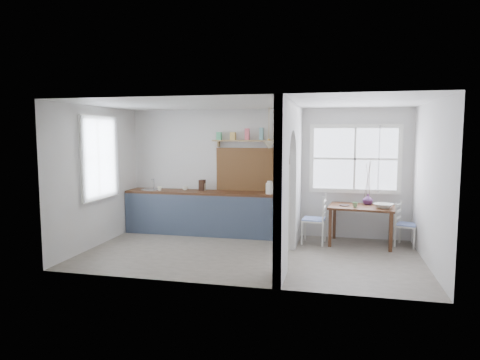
% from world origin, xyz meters
% --- Properties ---
extents(floor, '(5.80, 3.20, 0.01)m').
position_xyz_m(floor, '(0.00, 0.00, 0.00)').
color(floor, gray).
rests_on(floor, ground).
extents(ceiling, '(5.80, 3.20, 0.01)m').
position_xyz_m(ceiling, '(0.00, 0.00, 2.60)').
color(ceiling, silver).
rests_on(ceiling, walls).
extents(walls, '(5.81, 3.21, 2.60)m').
position_xyz_m(walls, '(0.00, 0.00, 1.30)').
color(walls, silver).
rests_on(walls, floor).
extents(partition, '(0.12, 3.20, 2.60)m').
position_xyz_m(partition, '(0.70, 0.06, 1.45)').
color(partition, silver).
rests_on(partition, floor).
extents(kitchen_window, '(0.10, 1.16, 1.50)m').
position_xyz_m(kitchen_window, '(-2.87, 0.00, 1.65)').
color(kitchen_window, white).
rests_on(kitchen_window, walls).
extents(nook_window, '(1.76, 0.10, 1.30)m').
position_xyz_m(nook_window, '(1.80, 1.56, 1.60)').
color(nook_window, white).
rests_on(nook_window, walls).
extents(counter, '(3.50, 0.60, 0.90)m').
position_xyz_m(counter, '(-1.13, 1.33, 0.46)').
color(counter, '#532E18').
rests_on(counter, floor).
extents(sink, '(0.40, 0.40, 0.02)m').
position_xyz_m(sink, '(-2.43, 1.30, 0.89)').
color(sink, silver).
rests_on(sink, counter).
extents(backsplash, '(1.65, 0.03, 0.90)m').
position_xyz_m(backsplash, '(-0.20, 1.58, 1.35)').
color(backsplash, brown).
rests_on(backsplash, walls).
extents(shelf, '(1.75, 0.20, 0.21)m').
position_xyz_m(shelf, '(-0.20, 1.49, 2.00)').
color(shelf, '#8F734C').
rests_on(shelf, walls).
extents(pendant_lamp, '(0.26, 0.26, 0.16)m').
position_xyz_m(pendant_lamp, '(0.15, 1.15, 1.88)').
color(pendant_lamp, beige).
rests_on(pendant_lamp, ceiling).
extents(utensil_rail, '(0.02, 0.50, 0.02)m').
position_xyz_m(utensil_rail, '(0.61, 0.90, 1.45)').
color(utensil_rail, silver).
rests_on(utensil_rail, partition).
extents(dining_table, '(1.26, 0.92, 0.74)m').
position_xyz_m(dining_table, '(1.93, 1.08, 0.37)').
color(dining_table, '#532E18').
rests_on(dining_table, floor).
extents(chair_left, '(0.47, 0.47, 0.94)m').
position_xyz_m(chair_left, '(1.05, 1.01, 0.47)').
color(chair_left, silver).
rests_on(chair_left, floor).
extents(chair_right, '(0.49, 0.49, 0.82)m').
position_xyz_m(chair_right, '(2.76, 1.17, 0.41)').
color(chair_right, silver).
rests_on(chair_right, floor).
extents(kettle, '(0.27, 0.25, 0.26)m').
position_xyz_m(kettle, '(0.17, 1.21, 1.03)').
color(kettle, white).
rests_on(kettle, counter).
extents(mug_a, '(0.11, 0.11, 0.09)m').
position_xyz_m(mug_a, '(-2.17, 1.19, 0.94)').
color(mug_a, white).
rests_on(mug_a, counter).
extents(mug_b, '(0.12, 0.12, 0.09)m').
position_xyz_m(mug_b, '(-1.68, 1.38, 0.94)').
color(mug_b, white).
rests_on(mug_b, counter).
extents(knife_block, '(0.12, 0.15, 0.23)m').
position_xyz_m(knife_block, '(-1.30, 1.41, 1.01)').
color(knife_block, '#362119').
rests_on(knife_block, counter).
extents(jar, '(0.11, 0.11, 0.15)m').
position_xyz_m(jar, '(-1.28, 1.43, 0.97)').
color(jar, tan).
rests_on(jar, counter).
extents(towel_magenta, '(0.02, 0.03, 0.61)m').
position_xyz_m(towel_magenta, '(0.58, 0.99, 0.28)').
color(towel_magenta, '#CD1A83').
rests_on(towel_magenta, counter).
extents(towel_orange, '(0.02, 0.03, 0.52)m').
position_xyz_m(towel_orange, '(0.58, 0.94, 0.25)').
color(towel_orange, orange).
rests_on(towel_orange, counter).
extents(bowl, '(0.45, 0.45, 0.08)m').
position_xyz_m(bowl, '(2.31, 0.95, 0.78)').
color(bowl, silver).
rests_on(bowl, dining_table).
extents(table_cup, '(0.13, 0.13, 0.09)m').
position_xyz_m(table_cup, '(1.80, 0.93, 0.79)').
color(table_cup, '#74A76C').
rests_on(table_cup, dining_table).
extents(plate, '(0.20, 0.20, 0.02)m').
position_xyz_m(plate, '(1.61, 1.06, 0.75)').
color(plate, '#2B201F').
rests_on(plate, dining_table).
extents(vase, '(0.21, 0.21, 0.20)m').
position_xyz_m(vase, '(2.05, 1.30, 0.84)').
color(vase, '#4A2654').
rests_on(vase, dining_table).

